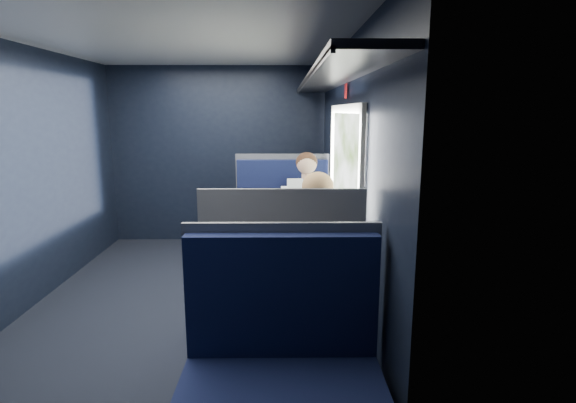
{
  "coord_description": "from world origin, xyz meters",
  "views": [
    {
      "loc": [
        0.86,
        -3.85,
        1.73
      ],
      "look_at": [
        0.9,
        0.0,
        0.95
      ],
      "focal_mm": 28.0,
      "sensor_mm": 36.0,
      "label": 1
    }
  ],
  "objects_px": {
    "man": "(306,210)",
    "bottle_small": "(328,205)",
    "seat_row_front": "(283,215)",
    "seat_bay_far": "(282,300)",
    "cup": "(324,210)",
    "seat_row_back": "(282,376)",
    "woman": "(316,250)",
    "seat_bay_near": "(281,233)",
    "table": "(303,233)",
    "laptop": "(326,214)"
  },
  "relations": [
    {
      "from": "woman",
      "to": "cup",
      "type": "relative_size",
      "value": 13.72
    },
    {
      "from": "bottle_small",
      "to": "table",
      "type": "bearing_deg",
      "value": -122.92
    },
    {
      "from": "seat_row_front",
      "to": "cup",
      "type": "height_order",
      "value": "seat_row_front"
    },
    {
      "from": "man",
      "to": "cup",
      "type": "bearing_deg",
      "value": -63.23
    },
    {
      "from": "cup",
      "to": "table",
      "type": "bearing_deg",
      "value": -118.87
    },
    {
      "from": "seat_row_front",
      "to": "bottle_small",
      "type": "distance_m",
      "value": 1.52
    },
    {
      "from": "seat_bay_near",
      "to": "bottle_small",
      "type": "bearing_deg",
      "value": -44.76
    },
    {
      "from": "seat_bay_near",
      "to": "cup",
      "type": "relative_size",
      "value": 13.08
    },
    {
      "from": "seat_bay_near",
      "to": "laptop",
      "type": "xyz_separation_m",
      "value": [
        0.41,
        -0.74,
        0.38
      ]
    },
    {
      "from": "table",
      "to": "cup",
      "type": "bearing_deg",
      "value": 61.13
    },
    {
      "from": "table",
      "to": "cup",
      "type": "height_order",
      "value": "cup"
    },
    {
      "from": "table",
      "to": "seat_row_front",
      "type": "bearing_deg",
      "value": 95.8
    },
    {
      "from": "table",
      "to": "seat_bay_far",
      "type": "xyz_separation_m",
      "value": [
        -0.18,
        -0.87,
        -0.25
      ]
    },
    {
      "from": "seat_row_back",
      "to": "man",
      "type": "xyz_separation_m",
      "value": [
        0.25,
        2.5,
        0.31
      ]
    },
    {
      "from": "table",
      "to": "woman",
      "type": "xyz_separation_m",
      "value": [
        0.07,
        -0.71,
        0.06
      ]
    },
    {
      "from": "seat_bay_far",
      "to": "laptop",
      "type": "xyz_separation_m",
      "value": [
        0.4,
        1.0,
        0.39
      ]
    },
    {
      "from": "table",
      "to": "seat_row_back",
      "type": "height_order",
      "value": "seat_row_back"
    },
    {
      "from": "seat_row_back",
      "to": "seat_bay_near",
      "type": "bearing_deg",
      "value": 90.36
    },
    {
      "from": "table",
      "to": "seat_row_back",
      "type": "relative_size",
      "value": 0.86
    },
    {
      "from": "seat_bay_near",
      "to": "seat_bay_far",
      "type": "distance_m",
      "value": 1.75
    },
    {
      "from": "seat_bay_far",
      "to": "bottle_small",
      "type": "height_order",
      "value": "seat_bay_far"
    },
    {
      "from": "laptop",
      "to": "cup",
      "type": "height_order",
      "value": "laptop"
    },
    {
      "from": "table",
      "to": "bottle_small",
      "type": "relative_size",
      "value": 5.02
    },
    {
      "from": "bottle_small",
      "to": "seat_row_back",
      "type": "bearing_deg",
      "value": -101.48
    },
    {
      "from": "seat_bay_far",
      "to": "man",
      "type": "height_order",
      "value": "man"
    },
    {
      "from": "seat_row_front",
      "to": "woman",
      "type": "height_order",
      "value": "woman"
    },
    {
      "from": "laptop",
      "to": "woman",
      "type": "bearing_deg",
      "value": -99.94
    },
    {
      "from": "seat_row_back",
      "to": "bottle_small",
      "type": "xyz_separation_m",
      "value": [
        0.45,
        2.21,
        0.42
      ]
    },
    {
      "from": "seat_bay_near",
      "to": "man",
      "type": "bearing_deg",
      "value": -32.89
    },
    {
      "from": "cup",
      "to": "laptop",
      "type": "bearing_deg",
      "value": -91.17
    },
    {
      "from": "seat_bay_near",
      "to": "woman",
      "type": "xyz_separation_m",
      "value": [
        0.27,
        -1.58,
        0.3
      ]
    },
    {
      "from": "laptop",
      "to": "bottle_small",
      "type": "relative_size",
      "value": 1.92
    },
    {
      "from": "seat_row_front",
      "to": "seat_bay_far",
      "type": "bearing_deg",
      "value": -90.0
    },
    {
      "from": "seat_row_front",
      "to": "cup",
      "type": "bearing_deg",
      "value": -73.97
    },
    {
      "from": "seat_row_front",
      "to": "woman",
      "type": "distance_m",
      "value": 2.54
    },
    {
      "from": "seat_bay_near",
      "to": "seat_row_back",
      "type": "bearing_deg",
      "value": -89.64
    },
    {
      "from": "woman",
      "to": "laptop",
      "type": "distance_m",
      "value": 0.85
    },
    {
      "from": "seat_bay_far",
      "to": "bottle_small",
      "type": "distance_m",
      "value": 1.42
    },
    {
      "from": "man",
      "to": "bottle_small",
      "type": "xyz_separation_m",
      "value": [
        0.2,
        -0.29,
        0.11
      ]
    },
    {
      "from": "seat_bay_far",
      "to": "bottle_small",
      "type": "bearing_deg",
      "value": 70.78
    },
    {
      "from": "seat_row_front",
      "to": "laptop",
      "type": "relative_size",
      "value": 3.03
    },
    {
      "from": "bottle_small",
      "to": "laptop",
      "type": "bearing_deg",
      "value": -100.37
    },
    {
      "from": "man",
      "to": "woman",
      "type": "height_order",
      "value": "same"
    },
    {
      "from": "seat_bay_near",
      "to": "woman",
      "type": "relative_size",
      "value": 0.95
    },
    {
      "from": "table",
      "to": "seat_bay_far",
      "type": "relative_size",
      "value": 0.79
    },
    {
      "from": "table",
      "to": "seat_bay_near",
      "type": "height_order",
      "value": "seat_bay_near"
    },
    {
      "from": "seat_bay_far",
      "to": "seat_row_back",
      "type": "height_order",
      "value": "seat_bay_far"
    },
    {
      "from": "seat_row_front",
      "to": "man",
      "type": "height_order",
      "value": "man"
    },
    {
      "from": "seat_bay_near",
      "to": "seat_row_front",
      "type": "relative_size",
      "value": 1.09
    },
    {
      "from": "seat_bay_near",
      "to": "table",
      "type": "bearing_deg",
      "value": -77.12
    }
  ]
}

